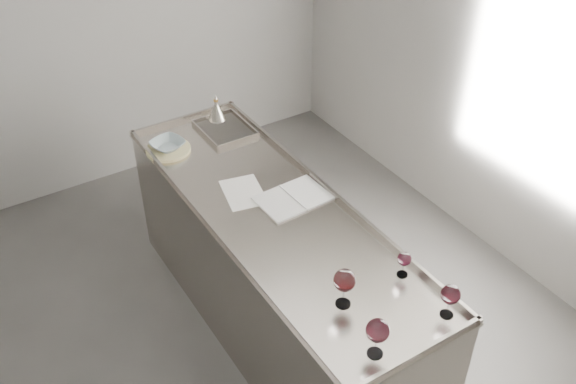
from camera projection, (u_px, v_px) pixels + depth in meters
room_shell at (213, 204)px, 2.89m from camera, size 4.54×5.04×2.84m
counter at (275, 272)px, 3.86m from camera, size 0.77×2.42×0.97m
wine_glass_left at (378, 331)px, 2.70m from camera, size 0.10×0.10×0.20m
wine_glass_middle at (345, 281)px, 2.93m from camera, size 0.11×0.11×0.21m
wine_glass_right at (450, 295)px, 2.89m from camera, size 0.09×0.09×0.18m
wine_glass_small at (404, 260)px, 3.12m from camera, size 0.07×0.07×0.14m
notebook at (293, 198)px, 3.67m from camera, size 0.41×0.29×0.02m
loose_paper_top at (243, 192)px, 3.72m from camera, size 0.28×0.35×0.00m
trivet at (168, 149)px, 4.07m from camera, size 0.32×0.32×0.02m
ceramic_bowl at (168, 145)px, 4.05m from camera, size 0.25×0.25×0.05m
wine_funnel at (217, 112)px, 4.36m from camera, size 0.13×0.13×0.19m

